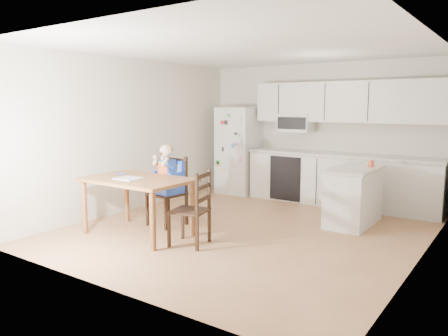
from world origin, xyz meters
TOP-DOWN VIEW (x-y plane):
  - room at (0.00, 0.48)m, footprint 4.52×5.01m
  - refrigerator at (-1.55, 2.15)m, footprint 0.72×0.70m
  - kitchen_run at (0.50, 2.24)m, footprint 3.37×0.62m
  - kitchen_island at (1.12, 1.12)m, footprint 0.60×1.14m
  - red_cup at (1.29, 1.32)m, footprint 0.08×0.08m
  - dining_table at (-1.10, -1.06)m, footprint 1.44×0.93m
  - napkin at (-1.15, -1.16)m, footprint 0.33×0.29m
  - toddler_spoon at (-1.56, -0.96)m, footprint 0.12×0.06m
  - chair_booster at (-1.09, -0.44)m, footprint 0.49×0.49m
  - chair_side at (-0.15, -0.99)m, footprint 0.51×0.51m

SIDE VIEW (x-z plane):
  - kitchen_island at x=1.12m, z-range 0.00..0.85m
  - chair_side at x=-0.15m, z-range 0.06..1.01m
  - dining_table at x=-1.10m, z-range 0.28..1.06m
  - chair_booster at x=-1.09m, z-range 0.12..1.31m
  - napkin at x=-1.15m, z-range 0.77..0.79m
  - toddler_spoon at x=-1.56m, z-range 0.77..0.79m
  - refrigerator at x=-1.55m, z-range 0.00..1.70m
  - kitchen_run at x=0.50m, z-range -0.20..1.95m
  - red_cup at x=1.29m, z-range 0.84..0.94m
  - room at x=0.00m, z-range -0.01..2.51m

